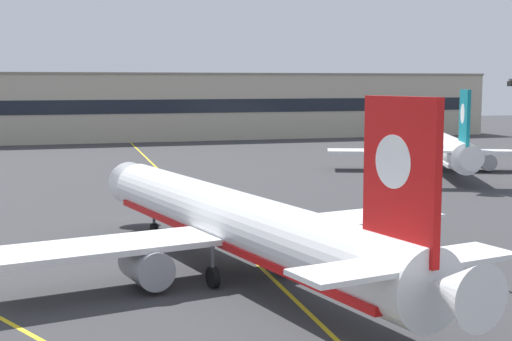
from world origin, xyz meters
TOP-DOWN VIEW (x-y plane):
  - ground_plane at (0.00, 0.00)m, footprint 400.00×400.00m
  - taxiway_centreline at (0.00, 30.00)m, footprint 8.28×179.84m
  - airliner_foreground at (-2.75, 12.56)m, footprint 32.30×41.17m
  - airliner_background at (38.96, 57.79)m, footprint 30.75×38.72m
  - safety_cone_by_nose_gear at (-2.81, 28.77)m, footprint 0.44×0.44m
  - terminal_building at (11.14, 123.65)m, footprint 148.69×12.40m

SIDE VIEW (x-z plane):
  - ground_plane at x=0.00m, z-range 0.00..0.00m
  - taxiway_centreline at x=0.00m, z-range 0.00..0.01m
  - safety_cone_by_nose_gear at x=-2.81m, z-range -0.02..0.53m
  - airliner_background at x=38.96m, z-range -2.40..8.97m
  - airliner_foreground at x=-2.75m, z-range -2.46..9.19m
  - terminal_building at x=11.14m, z-range 0.01..14.11m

